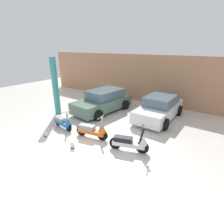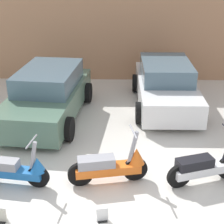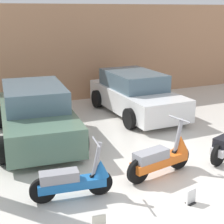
{
  "view_description": "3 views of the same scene",
  "coord_description": "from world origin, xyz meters",
  "px_view_note": "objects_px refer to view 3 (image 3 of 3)",
  "views": [
    {
      "loc": [
        4.57,
        -4.23,
        3.81
      ],
      "look_at": [
        -0.19,
        2.42,
        0.71
      ],
      "focal_mm": 28.0,
      "sensor_mm": 36.0,
      "label": 1
    },
    {
      "loc": [
        0.06,
        -4.72,
        3.99
      ],
      "look_at": [
        -0.11,
        2.63,
        0.68
      ],
      "focal_mm": 55.0,
      "sensor_mm": 36.0,
      "label": 2
    },
    {
      "loc": [
        -3.48,
        -4.32,
        3.11
      ],
      "look_at": [
        -0.36,
        2.55,
        0.84
      ],
      "focal_mm": 55.0,
      "sensor_mm": 36.0,
      "label": 3
    }
  ],
  "objects_px": {
    "scooter_front_left": "(75,179)",
    "car_rear_left": "(36,114)",
    "scooter_front_right": "(163,156)",
    "placard_near_left_scooter": "(99,224)",
    "car_rear_center": "(135,94)",
    "placard_near_right_scooter": "(191,197)"
  },
  "relations": [
    {
      "from": "scooter_front_left",
      "to": "car_rear_left",
      "type": "bearing_deg",
      "value": 97.31
    },
    {
      "from": "scooter_front_right",
      "to": "placard_near_left_scooter",
      "type": "relative_size",
      "value": 5.91
    },
    {
      "from": "car_rear_center",
      "to": "placard_near_right_scooter",
      "type": "distance_m",
      "value": 5.25
    },
    {
      "from": "scooter_front_left",
      "to": "car_rear_center",
      "type": "distance_m",
      "value": 5.19
    },
    {
      "from": "car_rear_left",
      "to": "placard_near_left_scooter",
      "type": "distance_m",
      "value": 4.18
    },
    {
      "from": "car_rear_center",
      "to": "placard_near_left_scooter",
      "type": "xyz_separation_m",
      "value": [
        -3.28,
        -5.03,
        -0.5
      ]
    },
    {
      "from": "car_rear_left",
      "to": "car_rear_center",
      "type": "distance_m",
      "value": 3.37
    },
    {
      "from": "car_rear_left",
      "to": "scooter_front_right",
      "type": "bearing_deg",
      "value": 36.43
    },
    {
      "from": "car_rear_center",
      "to": "placard_near_right_scooter",
      "type": "height_order",
      "value": "car_rear_center"
    },
    {
      "from": "scooter_front_left",
      "to": "placard_near_left_scooter",
      "type": "height_order",
      "value": "scooter_front_left"
    },
    {
      "from": "car_rear_left",
      "to": "placard_near_left_scooter",
      "type": "bearing_deg",
      "value": 5.44
    },
    {
      "from": "scooter_front_left",
      "to": "scooter_front_right",
      "type": "bearing_deg",
      "value": 11.95
    },
    {
      "from": "scooter_front_left",
      "to": "placard_near_right_scooter",
      "type": "bearing_deg",
      "value": -21.9
    },
    {
      "from": "scooter_front_right",
      "to": "placard_near_right_scooter",
      "type": "height_order",
      "value": "scooter_front_right"
    },
    {
      "from": "scooter_front_left",
      "to": "car_rear_center",
      "type": "relative_size",
      "value": 0.38
    },
    {
      "from": "scooter_front_right",
      "to": "car_rear_left",
      "type": "xyz_separation_m",
      "value": [
        -1.78,
        3.0,
        0.25
      ]
    },
    {
      "from": "car_rear_center",
      "to": "placard_near_right_scooter",
      "type": "relative_size",
      "value": 14.49
    },
    {
      "from": "placard_near_left_scooter",
      "to": "placard_near_right_scooter",
      "type": "height_order",
      "value": "same"
    },
    {
      "from": "scooter_front_left",
      "to": "placard_near_left_scooter",
      "type": "distance_m",
      "value": 1.05
    },
    {
      "from": "scooter_front_left",
      "to": "placard_near_right_scooter",
      "type": "xyz_separation_m",
      "value": [
        1.68,
        -0.97,
        -0.24
      ]
    },
    {
      "from": "placard_near_right_scooter",
      "to": "scooter_front_right",
      "type": "bearing_deg",
      "value": 83.41
    },
    {
      "from": "car_rear_left",
      "to": "placard_near_left_scooter",
      "type": "xyz_separation_m",
      "value": [
        -0.02,
        -4.15,
        -0.52
      ]
    }
  ]
}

